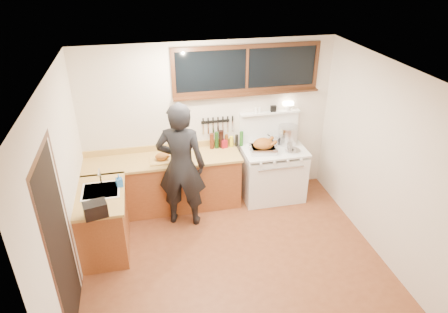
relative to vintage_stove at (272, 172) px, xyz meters
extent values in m
cube|color=brown|center=(-1.00, -1.41, -0.48)|extent=(4.00, 3.50, 0.02)
cube|color=beige|center=(-1.00, 0.36, 0.83)|extent=(4.00, 0.05, 2.60)
cube|color=beige|center=(-1.00, -3.19, 0.83)|extent=(4.00, 0.05, 2.60)
cube|color=beige|center=(-3.03, -1.41, 0.83)|extent=(0.05, 3.50, 2.60)
cube|color=beige|center=(1.02, -1.41, 0.83)|extent=(0.05, 3.50, 2.60)
cube|color=white|center=(-1.00, -1.41, 2.16)|extent=(4.00, 3.50, 0.05)
cube|color=brown|center=(-1.80, 0.04, -0.04)|extent=(2.40, 0.60, 0.86)
cube|color=tan|center=(-1.80, 0.03, 0.41)|extent=(2.44, 0.64, 0.04)
cube|color=tan|center=(-1.80, 0.32, 0.48)|extent=(2.40, 0.03, 0.10)
sphere|color=#B78C38|center=(-2.80, -0.24, 0.23)|extent=(0.03, 0.03, 0.03)
sphere|color=#B78C38|center=(-2.30, -0.24, 0.23)|extent=(0.03, 0.03, 0.03)
sphere|color=#B78C38|center=(-1.80, -0.24, 0.23)|extent=(0.03, 0.03, 0.03)
sphere|color=#B78C38|center=(-1.30, -0.24, 0.23)|extent=(0.03, 0.03, 0.03)
sphere|color=#B78C38|center=(-0.85, -0.24, 0.23)|extent=(0.03, 0.03, 0.03)
cube|color=brown|center=(-2.70, -0.79, -0.04)|extent=(0.60, 1.05, 0.86)
cube|color=tan|center=(-2.69, -0.79, 0.41)|extent=(0.64, 1.09, 0.04)
cube|color=white|center=(-2.68, -0.71, 0.37)|extent=(0.45, 0.40, 0.14)
cube|color=white|center=(-2.68, -0.71, 0.44)|extent=(0.50, 0.45, 0.01)
cylinder|color=silver|center=(-2.68, -0.53, 0.55)|extent=(0.02, 0.02, 0.24)
cylinder|color=silver|center=(-2.68, -0.61, 0.66)|extent=(0.02, 0.18, 0.02)
cube|color=white|center=(0.00, -0.01, -0.06)|extent=(1.00, 0.70, 0.82)
cube|color=white|center=(0.00, -0.01, 0.42)|extent=(1.02, 0.72, 0.03)
cube|color=white|center=(0.00, -0.35, 0.05)|extent=(0.88, 0.02, 0.46)
cylinder|color=silver|center=(0.00, -0.38, 0.27)|extent=(0.75, 0.02, 0.02)
cylinder|color=white|center=(-0.33, -0.37, 0.38)|extent=(0.04, 0.03, 0.04)
cylinder|color=white|center=(-0.11, -0.37, 0.38)|extent=(0.04, 0.03, 0.04)
cylinder|color=white|center=(0.11, -0.37, 0.38)|extent=(0.04, 0.03, 0.04)
cylinder|color=white|center=(0.33, -0.37, 0.38)|extent=(0.04, 0.03, 0.04)
cube|color=white|center=(0.00, 0.31, 0.68)|extent=(1.00, 0.05, 0.50)
cube|color=white|center=(0.00, 0.28, 0.95)|extent=(1.00, 0.12, 0.03)
cylinder|color=white|center=(0.30, 0.28, 1.01)|extent=(0.09, 0.09, 0.09)
cube|color=#FFE5B2|center=(0.30, 0.28, 1.08)|extent=(0.16, 0.08, 0.05)
cube|color=black|center=(0.05, 0.28, 1.01)|extent=(0.09, 0.05, 0.10)
cylinder|color=white|center=(-0.18, 0.28, 1.01)|extent=(0.04, 0.04, 0.09)
cylinder|color=white|center=(-0.24, 0.28, 1.01)|extent=(0.04, 0.04, 0.09)
cube|color=black|center=(-0.40, 0.32, 1.68)|extent=(2.20, 0.01, 0.62)
cube|color=black|center=(-0.40, 0.32, 2.02)|extent=(2.32, 0.04, 0.06)
cube|color=black|center=(-0.40, 0.32, 1.34)|extent=(2.32, 0.04, 0.06)
cube|color=black|center=(-1.53, 0.32, 1.68)|extent=(0.06, 0.04, 0.62)
cube|color=black|center=(0.73, 0.32, 1.68)|extent=(0.06, 0.04, 0.62)
cube|color=black|center=(-0.40, 0.32, 1.68)|extent=(0.04, 0.04, 0.62)
cube|color=black|center=(-0.40, 0.27, 1.30)|extent=(2.32, 0.13, 0.03)
cube|color=black|center=(-2.99, -1.96, 0.58)|extent=(0.01, 0.86, 2.10)
cube|color=black|center=(-2.99, -2.45, 0.58)|extent=(0.01, 0.07, 2.10)
cube|color=black|center=(-2.99, -1.48, 0.58)|extent=(0.01, 0.07, 2.10)
cube|color=black|center=(-2.99, -1.96, 1.67)|extent=(0.01, 1.04, 0.07)
cube|color=black|center=(-0.90, 0.33, 0.85)|extent=(0.46, 0.02, 0.04)
cube|color=silver|center=(-1.10, 0.31, 0.74)|extent=(0.02, 0.00, 0.18)
cube|color=black|center=(-1.10, 0.31, 0.88)|extent=(0.02, 0.02, 0.10)
cube|color=silver|center=(-1.02, 0.31, 0.74)|extent=(0.02, 0.00, 0.18)
cube|color=black|center=(-1.02, 0.31, 0.88)|extent=(0.02, 0.02, 0.10)
cube|color=silver|center=(-0.94, 0.31, 0.74)|extent=(0.02, 0.00, 0.18)
cube|color=black|center=(-0.94, 0.31, 0.88)|extent=(0.02, 0.02, 0.10)
cube|color=silver|center=(-0.86, 0.31, 0.74)|extent=(0.03, 0.00, 0.18)
cube|color=black|center=(-0.86, 0.31, 0.88)|extent=(0.02, 0.02, 0.10)
cube|color=silver|center=(-0.78, 0.31, 0.74)|extent=(0.03, 0.00, 0.18)
cube|color=black|center=(-0.78, 0.31, 0.88)|extent=(0.02, 0.02, 0.10)
cube|color=silver|center=(-0.70, 0.31, 0.74)|extent=(0.03, 0.00, 0.18)
cube|color=black|center=(-0.70, 0.31, 0.88)|extent=(0.02, 0.02, 0.10)
cube|color=silver|center=(-0.62, 0.31, 0.74)|extent=(0.03, 0.00, 0.18)
cube|color=black|center=(-0.62, 0.31, 0.88)|extent=(0.02, 0.02, 0.10)
imported|color=black|center=(-1.55, -0.40, 0.51)|extent=(0.82, 0.65, 1.96)
imported|color=blue|center=(-2.43, -0.65, 0.53)|extent=(0.10, 0.10, 0.18)
cube|color=black|center=(-2.70, -1.28, 0.53)|extent=(0.31, 0.25, 0.19)
cube|color=tan|center=(-1.80, -0.04, 0.44)|extent=(0.38, 0.29, 0.02)
ellipsoid|color=#93531A|center=(-1.80, -0.04, 0.51)|extent=(0.21, 0.15, 0.12)
sphere|color=#93531A|center=(-1.71, 0.01, 0.53)|extent=(0.05, 0.05, 0.05)
sphere|color=#93531A|center=(-1.71, -0.09, 0.53)|extent=(0.05, 0.05, 0.05)
cube|color=silver|center=(-0.21, -0.09, 0.48)|extent=(0.45, 0.36, 0.10)
cube|color=#3F3F42|center=(-0.21, -0.09, 0.52)|extent=(0.39, 0.31, 0.03)
torus|color=silver|center=(-0.43, -0.09, 0.53)|extent=(0.03, 0.10, 0.10)
torus|color=silver|center=(0.00, -0.09, 0.53)|extent=(0.03, 0.10, 0.10)
ellipsoid|color=#93531A|center=(-0.21, -0.09, 0.57)|extent=(0.35, 0.28, 0.20)
cylinder|color=#93531A|center=(-0.10, -0.16, 0.59)|extent=(0.12, 0.06, 0.09)
sphere|color=#93531A|center=(-0.04, -0.16, 0.63)|extent=(0.06, 0.06, 0.06)
cylinder|color=#93531A|center=(-0.10, -0.01, 0.59)|extent=(0.12, 0.06, 0.09)
sphere|color=#93531A|center=(-0.04, -0.01, 0.63)|extent=(0.06, 0.06, 0.06)
cylinder|color=silver|center=(0.28, 0.13, 0.59)|extent=(0.37, 0.37, 0.31)
cylinder|color=silver|center=(0.02, 0.12, 0.50)|extent=(0.22, 0.22, 0.13)
cylinder|color=black|center=(-0.01, 0.23, 0.56)|extent=(0.06, 0.18, 0.02)
cylinder|color=silver|center=(0.26, -0.16, 0.45)|extent=(0.27, 0.27, 0.02)
sphere|color=black|center=(0.26, -0.16, 0.46)|extent=(0.03, 0.03, 0.03)
cube|color=maroon|center=(-0.79, 0.20, 0.50)|extent=(0.11, 0.10, 0.14)
cylinder|color=white|center=(-1.30, 0.24, 0.52)|extent=(0.11, 0.11, 0.18)
cylinder|color=black|center=(-0.98, 0.22, 0.56)|extent=(0.07, 0.07, 0.26)
cylinder|color=black|center=(-0.90, 0.22, 0.57)|extent=(0.06, 0.06, 0.28)
cylinder|color=black|center=(-0.83, 0.22, 0.58)|extent=(0.07, 0.07, 0.30)
cylinder|color=black|center=(-0.74, 0.22, 0.54)|extent=(0.06, 0.06, 0.22)
cylinder|color=black|center=(-0.66, 0.22, 0.52)|extent=(0.06, 0.06, 0.18)
cylinder|color=black|center=(-0.57, 0.22, 0.53)|extent=(0.05, 0.05, 0.20)
cylinder|color=black|center=(-0.49, 0.22, 0.56)|extent=(0.06, 0.06, 0.25)
camera|label=1|loc=(-2.02, -5.48, 3.36)|focal=32.00mm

